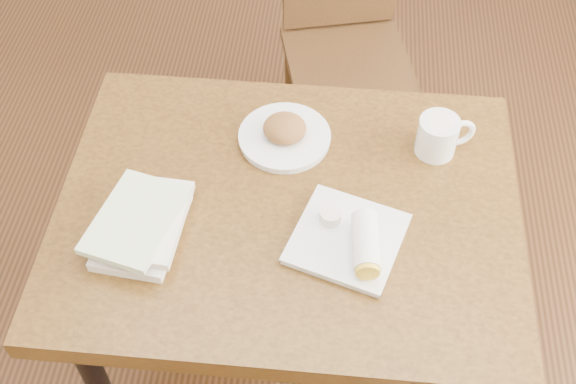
# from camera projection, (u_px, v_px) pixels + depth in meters

# --- Properties ---
(ground) EXTENTS (4.00, 5.00, 0.01)m
(ground) POSITION_uv_depth(u_px,v_px,m) (288.00, 347.00, 2.36)
(ground) COLOR #472814
(ground) RESTS_ON ground
(table) EXTENTS (1.14, 0.87, 0.75)m
(table) POSITION_uv_depth(u_px,v_px,m) (288.00, 225.00, 1.84)
(table) COLOR brown
(table) RESTS_ON ground
(chair_far) EXTENTS (0.51, 0.51, 0.95)m
(chair_far) POSITION_uv_depth(u_px,v_px,m) (344.00, 30.00, 2.53)
(chair_far) COLOR #432C13
(chair_far) RESTS_ON ground
(plate_scone) EXTENTS (0.25, 0.25, 0.08)m
(plate_scone) POSITION_uv_depth(u_px,v_px,m) (285.00, 134.00, 1.90)
(plate_scone) COLOR white
(plate_scone) RESTS_ON table
(coffee_mug) EXTENTS (0.15, 0.11, 0.11)m
(coffee_mug) POSITION_uv_depth(u_px,v_px,m) (439.00, 135.00, 1.85)
(coffee_mug) COLOR white
(coffee_mug) RESTS_ON table
(plate_burrito) EXTENTS (0.31, 0.31, 0.08)m
(plate_burrito) POSITION_uv_depth(u_px,v_px,m) (353.00, 240.00, 1.68)
(plate_burrito) COLOR white
(plate_burrito) RESTS_ON table
(book_stack) EXTENTS (0.23, 0.29, 0.07)m
(book_stack) POSITION_uv_depth(u_px,v_px,m) (142.00, 224.00, 1.70)
(book_stack) COLOR white
(book_stack) RESTS_ON table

